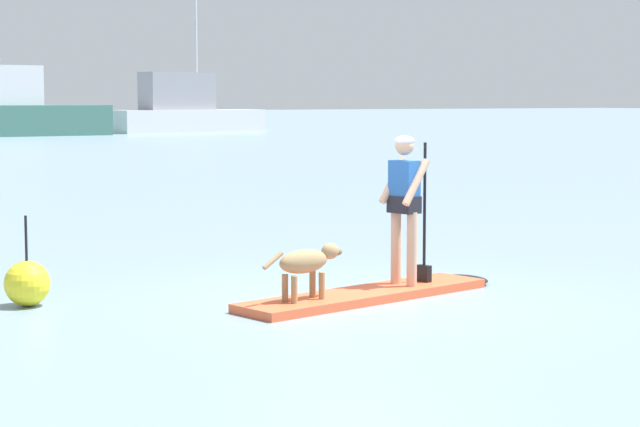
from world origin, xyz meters
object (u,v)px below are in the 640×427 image
(moored_boat_starboard, at_px, (185,110))
(marker_buoy, at_px, (27,283))
(moored_boat_port, at_px, (4,110))
(paddleboard, at_px, (379,293))
(person_paddler, at_px, (405,199))
(dog, at_px, (307,263))

(moored_boat_starboard, relative_size, marker_buoy, 11.55)
(moored_boat_port, relative_size, marker_buoy, 12.12)
(paddleboard, xyz_separation_m, moored_boat_starboard, (25.09, 61.54, 1.47))
(paddleboard, distance_m, person_paddler, 1.15)
(paddleboard, height_order, person_paddler, person_paddler)
(moored_boat_port, height_order, moored_boat_starboard, moored_boat_starboard)
(dog, height_order, moored_boat_port, moored_boat_port)
(person_paddler, relative_size, marker_buoy, 1.74)
(person_paddler, height_order, dog, person_paddler)
(paddleboard, distance_m, dog, 1.20)
(person_paddler, distance_m, dog, 1.64)
(person_paddler, distance_m, moored_boat_port, 60.56)
(paddleboard, relative_size, moored_boat_port, 0.30)
(dog, relative_size, moored_boat_starboard, 0.10)
(person_paddler, bearing_deg, marker_buoy, 160.74)
(person_paddler, relative_size, dog, 1.57)
(marker_buoy, bearing_deg, paddleboard, -22.32)
(moored_boat_starboard, bearing_deg, dog, -112.97)
(person_paddler, relative_size, moored_boat_port, 0.14)
(dog, xyz_separation_m, marker_buoy, (-2.57, 1.71, -0.25))
(moored_boat_port, distance_m, marker_buoy, 60.12)
(person_paddler, bearing_deg, moored_boat_starboard, 68.12)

